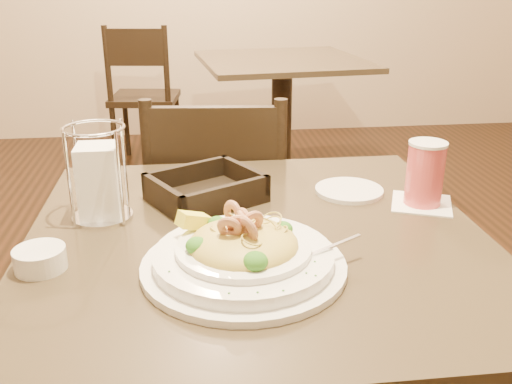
{
  "coord_description": "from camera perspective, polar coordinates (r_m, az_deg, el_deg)",
  "views": [
    {
      "loc": [
        -0.12,
        -1.01,
        1.26
      ],
      "look_at": [
        0.0,
        0.02,
        0.85
      ],
      "focal_mm": 40.0,
      "sensor_mm": 36.0,
      "label": 1
    }
  ],
  "objects": [
    {
      "name": "side_plate",
      "position": [
        1.34,
        9.29,
        0.16
      ],
      "size": [
        0.17,
        0.17,
        0.01
      ],
      "primitive_type": "cylinder",
      "rotation": [
        0.0,
        0.0,
        0.11
      ],
      "color": "white",
      "rests_on": "main_table"
    },
    {
      "name": "background_table",
      "position": [
        3.4,
        2.59,
        9.12
      ],
      "size": [
        0.99,
        0.99,
        0.77
      ],
      "rotation": [
        0.0,
        0.0,
        0.11
      ],
      "color": "black",
      "rests_on": "ground"
    },
    {
      "name": "pasta_bowl",
      "position": [
        0.99,
        -1.29,
        -6.05
      ],
      "size": [
        0.39,
        0.36,
        0.11
      ],
      "rotation": [
        0.0,
        0.0,
        0.32
      ],
      "color": "white",
      "rests_on": "main_table"
    },
    {
      "name": "bread_basket",
      "position": [
        1.28,
        -5.02,
        0.05
      ],
      "size": [
        0.29,
        0.27,
        0.06
      ],
      "rotation": [
        0.0,
        0.0,
        0.51
      ],
      "color": "black",
      "rests_on": "main_table"
    },
    {
      "name": "dining_chair_near",
      "position": [
        1.79,
        -3.74,
        -3.49
      ],
      "size": [
        0.46,
        0.46,
        0.93
      ],
      "rotation": [
        0.0,
        0.0,
        3.04
      ],
      "color": "black",
      "rests_on": "ground"
    },
    {
      "name": "butter_ramekin",
      "position": [
        1.06,
        -20.79,
        -6.27
      ],
      "size": [
        0.12,
        0.12,
        0.04
      ],
      "primitive_type": "cylinder",
      "rotation": [
        0.0,
        0.0,
        -0.38
      ],
      "color": "white",
      "rests_on": "main_table"
    },
    {
      "name": "main_table",
      "position": [
        1.25,
        0.11,
        -14.22
      ],
      "size": [
        0.9,
        0.9,
        0.77
      ],
      "color": "black",
      "rests_on": "ground"
    },
    {
      "name": "dining_chair_far",
      "position": [
        3.82,
        -11.23,
        9.74
      ],
      "size": [
        0.47,
        0.47,
        0.93
      ],
      "rotation": [
        0.0,
        0.0,
        3.02
      ],
      "color": "black",
      "rests_on": "ground"
    },
    {
      "name": "napkin_caddy",
      "position": [
        1.21,
        -15.43,
        1.23
      ],
      "size": [
        0.12,
        0.12,
        0.2
      ],
      "rotation": [
        0.0,
        0.0,
        0.39
      ],
      "color": "silver",
      "rests_on": "main_table"
    },
    {
      "name": "drink_glass",
      "position": [
        1.29,
        16.54,
        1.73
      ],
      "size": [
        0.16,
        0.16,
        0.14
      ],
      "rotation": [
        0.0,
        0.0,
        -0.38
      ],
      "color": "white",
      "rests_on": "main_table"
    }
  ]
}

